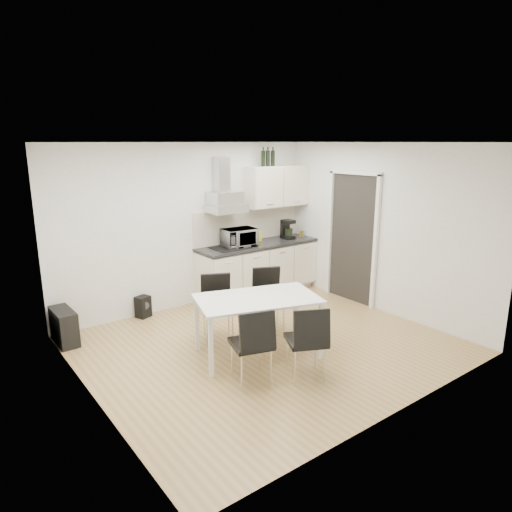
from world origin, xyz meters
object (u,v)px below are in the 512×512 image
(chair_near_left, at_px, (251,344))
(floor_speaker, at_px, (143,307))
(kitchenette, at_px, (259,247))
(chair_near_right, at_px, (306,341))
(dining_table, at_px, (257,303))
(chair_far_left, at_px, (218,309))
(chair_far_right, at_px, (269,300))
(guitar_amp, at_px, (64,326))

(chair_near_left, xyz_separation_m, floor_speaker, (-0.18, 2.54, -0.28))
(kitchenette, height_order, chair_near_right, kitchenette)
(dining_table, distance_m, chair_far_left, 0.72)
(dining_table, distance_m, floor_speaker, 2.20)
(floor_speaker, bearing_deg, chair_far_right, -71.92)
(chair_near_left, distance_m, guitar_amp, 2.69)
(kitchenette, relative_size, chair_far_right, 2.86)
(kitchenette, height_order, floor_speaker, kitchenette)
(kitchenette, height_order, guitar_amp, kitchenette)
(kitchenette, height_order, chair_far_left, kitchenette)
(chair_far_right, relative_size, guitar_amp, 1.56)
(chair_far_left, height_order, chair_near_left, same)
(kitchenette, xyz_separation_m, floor_speaker, (-2.09, 0.17, -0.67))
(kitchenette, height_order, chair_far_right, kitchenette)
(chair_far_left, xyz_separation_m, guitar_amp, (-1.69, 1.13, -0.21))
(chair_far_left, bearing_deg, kitchenette, -118.41)
(kitchenette, distance_m, guitar_amp, 3.36)
(kitchenette, xyz_separation_m, chair_near_left, (-1.91, -2.37, -0.39))
(dining_table, bearing_deg, kitchenette, 69.69)
(chair_near_right, bearing_deg, dining_table, 122.24)
(chair_far_right, relative_size, floor_speaker, 2.67)
(chair_far_right, height_order, chair_near_right, same)
(dining_table, distance_m, chair_near_right, 0.83)
(chair_near_left, bearing_deg, floor_speaker, 110.24)
(floor_speaker, bearing_deg, guitar_amp, 171.02)
(chair_near_right, bearing_deg, chair_far_right, 95.06)
(guitar_amp, xyz_separation_m, floor_speaker, (1.21, 0.25, -0.07))
(guitar_amp, relative_size, floor_speaker, 1.71)
(chair_far_right, height_order, guitar_amp, chair_far_right)
(kitchenette, relative_size, chair_far_left, 2.86)
(chair_far_left, distance_m, chair_near_left, 1.20)
(chair_far_right, bearing_deg, kitchenette, -97.18)
(floor_speaker, bearing_deg, chair_near_right, -96.36)
(chair_near_right, distance_m, guitar_amp, 3.24)
(dining_table, distance_m, chair_far_right, 0.81)
(chair_far_right, distance_m, floor_speaker, 1.99)
(chair_near_left, height_order, floor_speaker, chair_near_left)
(guitar_amp, bearing_deg, dining_table, -45.35)
(chair_far_right, distance_m, guitar_amp, 2.77)
(kitchenette, xyz_separation_m, chair_far_left, (-1.61, -1.21, -0.39))
(kitchenette, xyz_separation_m, dining_table, (-1.45, -1.88, -0.16))
(kitchenette, relative_size, chair_near_right, 2.86)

